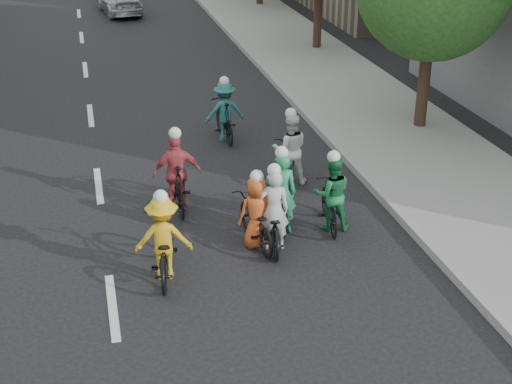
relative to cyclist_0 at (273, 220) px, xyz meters
name	(u,v)px	position (x,y,z in m)	size (l,w,h in m)	color
ground	(112,307)	(-3.17, -1.36, -0.57)	(120.00, 120.00, 0.00)	black
sidewalk_right	(348,93)	(4.83, 8.64, -0.50)	(4.00, 80.00, 0.15)	gray
curb_right	(289,97)	(2.88, 8.64, -0.48)	(0.18, 80.00, 0.18)	#999993
cyclist_0	(273,220)	(0.00, 0.00, 0.00)	(0.88, 1.84, 1.77)	black
cyclist_1	(331,199)	(1.33, 0.45, 0.07)	(0.85, 1.72, 1.71)	black
cyclist_2	(163,244)	(-2.17, -0.55, 0.06)	(1.09, 2.04, 1.73)	black
cyclist_3	(177,179)	(-1.55, 2.04, 0.12)	(1.02, 1.82, 1.88)	black
cyclist_4	(256,218)	(-0.29, 0.15, -0.01)	(0.80, 1.87, 1.61)	black
cyclist_5	(280,202)	(0.31, 0.58, 0.07)	(0.67, 1.58, 1.85)	black
cyclist_6	(289,156)	(1.15, 2.80, 0.08)	(0.91, 1.76, 1.82)	black
cyclist_7	(225,115)	(0.26, 5.81, 0.11)	(1.05, 1.84, 1.75)	black
follow_car_lead	(120,1)	(-1.24, 23.15, 0.01)	(1.63, 4.01, 1.16)	#B5B4B9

